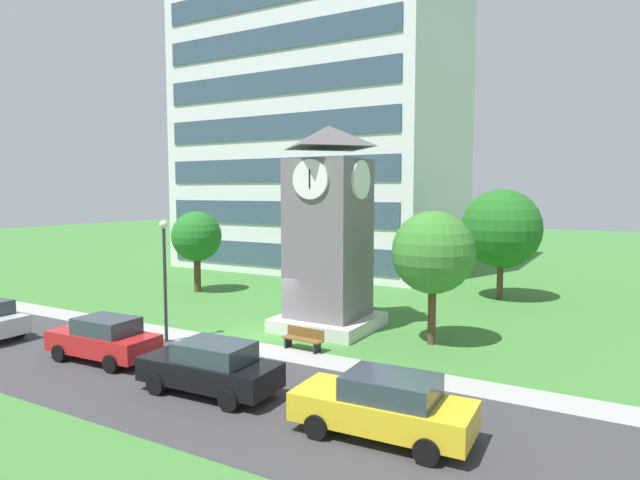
# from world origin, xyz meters

# --- Properties ---
(ground_plane) EXTENTS (160.00, 160.00, 0.00)m
(ground_plane) POSITION_xyz_m (0.00, 0.00, 0.00)
(ground_plane) COLOR #3D7A33
(street_asphalt) EXTENTS (120.00, 7.20, 0.01)m
(street_asphalt) POSITION_xyz_m (0.00, -6.03, 0.00)
(street_asphalt) COLOR #38383A
(street_asphalt) RESTS_ON ground
(kerb_strip) EXTENTS (120.00, 1.60, 0.01)m
(kerb_strip) POSITION_xyz_m (0.00, -1.63, 0.00)
(kerb_strip) COLOR #9E9E99
(kerb_strip) RESTS_ON ground
(office_building) EXTENTS (21.81, 15.26, 25.60)m
(office_building) POSITION_xyz_m (-9.04, 22.11, 12.80)
(office_building) COLOR silver
(office_building) RESTS_ON ground
(clock_tower) EXTENTS (4.28, 4.28, 9.41)m
(clock_tower) POSITION_xyz_m (2.06, 2.76, 4.17)
(clock_tower) COLOR slate
(clock_tower) RESTS_ON ground
(park_bench) EXTENTS (1.83, 0.61, 0.88)m
(park_bench) POSITION_xyz_m (2.85, -0.78, 0.46)
(park_bench) COLOR brown
(park_bench) RESTS_ON ground
(street_lamp) EXTENTS (0.36, 0.36, 5.21)m
(street_lamp) POSITION_xyz_m (-2.89, -2.67, 3.28)
(street_lamp) COLOR #333338
(street_lamp) RESTS_ON ground
(tree_by_building) EXTENTS (4.67, 4.67, 6.56)m
(tree_by_building) POSITION_xyz_m (7.61, 13.89, 4.21)
(tree_by_building) COLOR #513823
(tree_by_building) RESTS_ON ground
(tree_streetside) EXTENTS (3.46, 3.46, 5.63)m
(tree_streetside) POSITION_xyz_m (7.10, 2.61, 3.88)
(tree_streetside) COLOR #513823
(tree_streetside) RESTS_ON ground
(tree_near_tower) EXTENTS (3.17, 3.17, 5.16)m
(tree_near_tower) POSITION_xyz_m (-9.73, 6.74, 3.55)
(tree_near_tower) COLOR #513823
(tree_near_tower) RESTS_ON ground
(parked_car_red) EXTENTS (4.49, 2.07, 1.69)m
(parked_car_red) POSITION_xyz_m (-2.95, -5.77, 0.86)
(parked_car_red) COLOR red
(parked_car_red) RESTS_ON ground
(parked_car_black) EXTENTS (4.66, 2.14, 1.69)m
(parked_car_black) POSITION_xyz_m (2.79, -6.32, 0.86)
(parked_car_black) COLOR black
(parked_car_black) RESTS_ON ground
(parked_car_yellow) EXTENTS (4.79, 2.19, 1.69)m
(parked_car_yellow) POSITION_xyz_m (8.78, -6.43, 0.86)
(parked_car_yellow) COLOR gold
(parked_car_yellow) RESTS_ON ground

